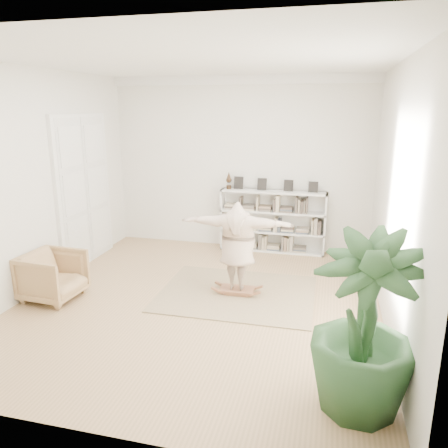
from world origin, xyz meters
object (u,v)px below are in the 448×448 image
Objects in this scene: armchair at (53,276)px; rocker_board at (237,290)px; person at (237,244)px; houseplant at (364,325)px; bookshelf at (272,222)px.

armchair reaches higher than rocker_board.
person is 3.04m from houseplant.
bookshelf is 2.60× the size of armchair.
rocker_board is at bearing 44.28° from person.
armchair is 2.98m from person.
rocker_board is (2.81, 0.88, -0.31)m from armchair.
person is 0.96× the size of houseplant.
houseplant is (1.56, -4.83, 0.30)m from bookshelf.
bookshelf is 5.08m from houseplant.
bookshelf is 4.46m from armchair.
bookshelf is 2.45m from rocker_board.
rocker_board is (-0.24, -2.38, -0.56)m from bookshelf.
rocker_board is 0.80m from person.
person is (-0.24, -2.38, 0.23)m from bookshelf.
bookshelf is 1.22× the size of person.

